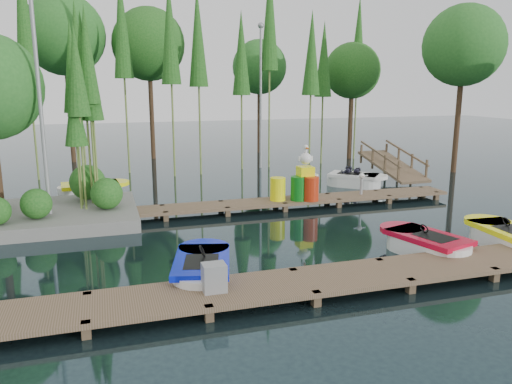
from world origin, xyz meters
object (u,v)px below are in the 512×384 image
object	(u,v)px
boat_blue	(202,270)
boat_red	(426,245)
island	(16,121)
boat_yellow_far	(92,190)
yellow_barrel	(278,189)
drum_cluster	(306,183)
utility_cabinet	(214,277)

from	to	relation	value
boat_blue	boat_red	world-z (taller)	boat_blue
island	boat_blue	xyz separation A→B (m)	(4.40, -6.53, -2.93)
boat_red	boat_yellow_far	distance (m)	12.56
yellow_barrel	drum_cluster	bearing A→B (deg)	-8.53
yellow_barrel	utility_cabinet	bearing A→B (deg)	-118.61
boat_blue	island	bearing A→B (deg)	138.22
boat_red	yellow_barrel	size ratio (longest dim) A/B	3.48
utility_cabinet	boat_blue	bearing A→B (deg)	89.61
yellow_barrel	island	bearing A→B (deg)	174.50
island	boat_red	distance (m)	12.43
island	boat_yellow_far	world-z (taller)	island
boat_red	boat_yellow_far	bearing A→B (deg)	115.14
boat_red	boat_yellow_far	size ratio (longest dim) A/B	1.01
boat_blue	boat_yellow_far	size ratio (longest dim) A/B	1.03
drum_cluster	boat_blue	bearing A→B (deg)	-130.80
utility_cabinet	drum_cluster	world-z (taller)	drum_cluster
boat_blue	boat_red	size ratio (longest dim) A/B	1.02
boat_red	drum_cluster	xyz separation A→B (m)	(-0.99, 5.51, 0.62)
boat_blue	yellow_barrel	world-z (taller)	yellow_barrel
island	boat_blue	bearing A→B (deg)	-56.01
utility_cabinet	yellow_barrel	bearing A→B (deg)	61.39
island	boat_yellow_far	xyz separation A→B (m)	(1.96, 3.01, -2.90)
island	boat_red	world-z (taller)	island
boat_blue	drum_cluster	distance (m)	7.40
boat_red	utility_cabinet	bearing A→B (deg)	176.98
utility_cabinet	island	bearing A→B (deg)	119.41
utility_cabinet	boat_yellow_far	bearing A→B (deg)	102.69
island	yellow_barrel	world-z (taller)	island
boat_red	yellow_barrel	world-z (taller)	yellow_barrel
boat_red	drum_cluster	bearing A→B (deg)	84.25
drum_cluster	yellow_barrel	bearing A→B (deg)	171.47
boat_blue	yellow_barrel	distance (m)	6.90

